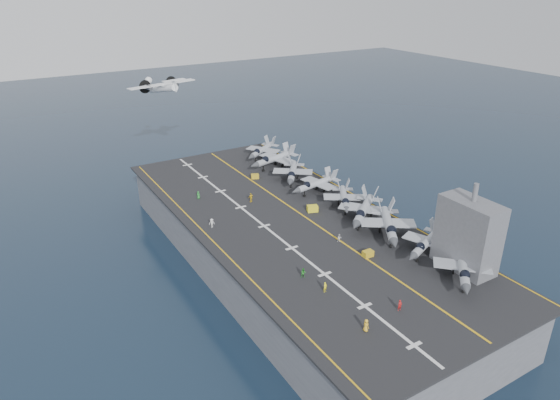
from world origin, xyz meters
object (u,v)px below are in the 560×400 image
fighter_jet_0 (463,267)px  transport_plane (163,88)px  island_superstructure (469,227)px  tow_cart_a (368,254)px

fighter_jet_0 → transport_plane: transport_plane is taller
island_superstructure → fighter_jet_0: bearing=-142.7°
fighter_jet_0 → tow_cart_a: 15.59m
fighter_jet_0 → transport_plane: (-16.96, 89.09, 14.20)m
island_superstructure → fighter_jet_0: island_superstructure is taller
fighter_jet_0 → transport_plane: 91.79m
tow_cart_a → transport_plane: bearing=96.7°
island_superstructure → fighter_jet_0: 6.56m
tow_cart_a → transport_plane: size_ratio=0.08×
fighter_jet_0 → tow_cart_a: size_ratio=8.67×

